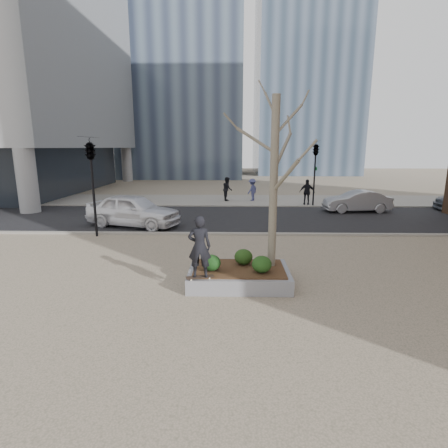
{
  "coord_description": "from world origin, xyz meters",
  "views": [
    {
      "loc": [
        0.79,
        -9.98,
        4.03
      ],
      "look_at": [
        0.5,
        2.0,
        1.4
      ],
      "focal_mm": 28.0,
      "sensor_mm": 36.0,
      "label": 1
    }
  ],
  "objects_px": {
    "police_car": "(133,210)",
    "planter": "(239,276)",
    "skateboard": "(200,278)",
    "skateboarder": "(200,247)"
  },
  "relations": [
    {
      "from": "skateboard",
      "to": "skateboarder",
      "type": "height_order",
      "value": "skateboarder"
    },
    {
      "from": "skateboarder",
      "to": "police_car",
      "type": "relative_size",
      "value": 0.35
    },
    {
      "from": "planter",
      "to": "skateboarder",
      "type": "bearing_deg",
      "value": -142.64
    },
    {
      "from": "skateboard",
      "to": "planter",
      "type": "bearing_deg",
      "value": 21.98
    },
    {
      "from": "skateboard",
      "to": "skateboarder",
      "type": "xyz_separation_m",
      "value": [
        0.0,
        0.0,
        0.9
      ]
    },
    {
      "from": "planter",
      "to": "skateboarder",
      "type": "xyz_separation_m",
      "value": [
        -1.1,
        -0.84,
        1.16
      ]
    },
    {
      "from": "police_car",
      "to": "planter",
      "type": "bearing_deg",
      "value": -127.74
    },
    {
      "from": "planter",
      "to": "skateboard",
      "type": "relative_size",
      "value": 3.85
    },
    {
      "from": "planter",
      "to": "skateboarder",
      "type": "distance_m",
      "value": 1.81
    },
    {
      "from": "skateboard",
      "to": "police_car",
      "type": "xyz_separation_m",
      "value": [
        -4.24,
        8.51,
        0.37
      ]
    }
  ]
}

